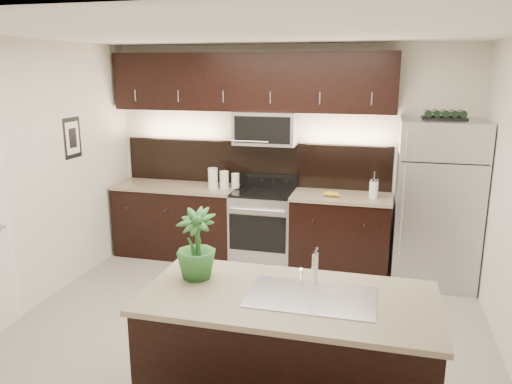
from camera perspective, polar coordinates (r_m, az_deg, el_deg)
ground at (r=4.93m, az=-0.99°, el=-15.30°), size 4.50×4.50×0.00m
room_walls at (r=4.36m, az=-2.63°, el=4.51°), size 4.52×4.02×2.71m
counter_run at (r=6.36m, az=-0.96°, el=-3.83°), size 3.51×0.65×0.94m
upper_fixtures at (r=6.20m, az=-0.42°, el=11.44°), size 3.49×0.40×1.66m
island at (r=3.62m, az=3.64°, el=-18.37°), size 1.96×0.96×0.94m
sink_faucet at (r=3.38m, az=6.35°, el=-11.59°), size 0.84×0.50×0.28m
refrigerator at (r=6.00m, az=19.94°, el=-1.14°), size 0.90×0.81×1.87m
wine_rack at (r=5.83m, az=20.74°, el=8.25°), size 0.46×0.29×0.11m
plant at (r=3.58m, az=-6.86°, el=-5.93°), size 0.31×0.31×0.51m
canisters at (r=6.28m, az=-3.97°, el=1.46°), size 0.38×0.20×0.26m
french_press at (r=5.95m, az=13.30°, el=0.38°), size 0.11×0.11×0.31m
bananas at (r=5.96m, az=8.20°, el=-0.16°), size 0.21×0.17×0.06m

